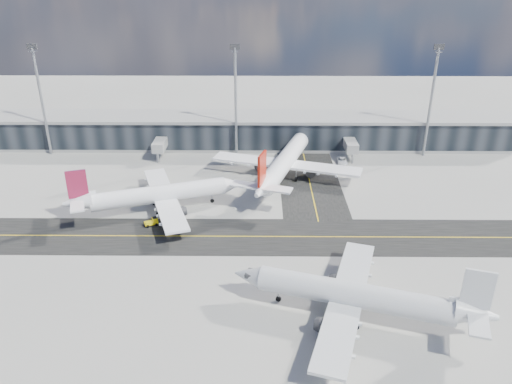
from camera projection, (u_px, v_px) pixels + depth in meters
ground at (225, 247)px, 90.40m from camera, size 300.00×300.00×0.00m
taxiway_lanes at (248, 220)px, 100.11m from camera, size 180.00×63.00×0.03m
terminal_concourse at (238, 132)px, 138.55m from camera, size 152.00×19.80×8.80m
floodlight_masts at (236, 97)px, 127.43m from camera, size 102.50×0.70×28.90m
airliner_af at (157, 195)px, 102.41m from camera, size 35.82×30.92×10.89m
airliner_redtail at (284, 163)px, 117.23m from camera, size 35.82×41.54×12.56m
airliner_near at (358, 296)px, 71.26m from camera, size 36.52×31.49×11.04m
baggage_tug at (152, 222)px, 97.60m from camera, size 2.87×2.21×1.62m
service_van at (342, 161)px, 127.90m from camera, size 2.71×5.33×1.44m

